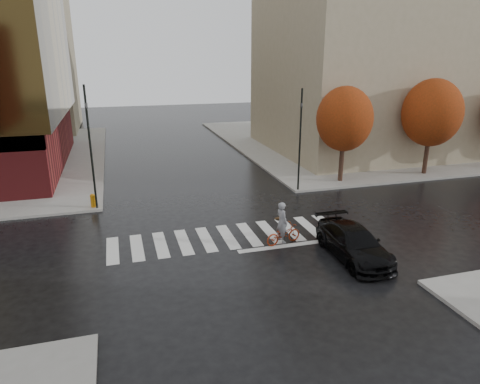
% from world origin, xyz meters
% --- Properties ---
extents(ground, '(120.00, 120.00, 0.00)m').
position_xyz_m(ground, '(0.00, 0.00, 0.00)').
color(ground, black).
rests_on(ground, ground).
extents(sidewalk_ne, '(30.00, 30.00, 0.15)m').
position_xyz_m(sidewalk_ne, '(21.00, 21.00, 0.07)').
color(sidewalk_ne, gray).
rests_on(sidewalk_ne, ground).
extents(crosswalk, '(12.00, 3.00, 0.01)m').
position_xyz_m(crosswalk, '(0.00, 0.50, 0.01)').
color(crosswalk, silver).
rests_on(crosswalk, ground).
extents(building_ne_tan, '(16.00, 16.00, 18.00)m').
position_xyz_m(building_ne_tan, '(17.00, 17.00, 9.15)').
color(building_ne_tan, gray).
rests_on(building_ne_tan, sidewalk_ne).
extents(building_nw_far, '(14.00, 12.00, 20.00)m').
position_xyz_m(building_nw_far, '(-16.00, 37.00, 10.15)').
color(building_nw_far, gray).
rests_on(building_nw_far, sidewalk_nw).
extents(tree_ne_a, '(3.80, 3.80, 6.50)m').
position_xyz_m(tree_ne_a, '(10.00, 7.40, 4.46)').
color(tree_ne_a, black).
rests_on(tree_ne_a, sidewalk_ne).
extents(tree_ne_b, '(4.20, 4.20, 6.89)m').
position_xyz_m(tree_ne_b, '(17.00, 7.40, 4.62)').
color(tree_ne_b, black).
rests_on(tree_ne_b, sidewalk_ne).
extents(sedan, '(2.05, 4.82, 1.39)m').
position_xyz_m(sedan, '(4.74, -3.23, 0.69)').
color(sedan, black).
rests_on(sedan, ground).
extents(cyclist, '(1.94, 1.03, 2.09)m').
position_xyz_m(cyclist, '(2.29, -1.00, 0.71)').
color(cyclist, '#97290D').
rests_on(cyclist, ground).
extents(traffic_light_nw, '(0.18, 0.16, 6.95)m').
position_xyz_m(traffic_light_nw, '(-6.30, 6.30, 4.07)').
color(traffic_light_nw, black).
rests_on(traffic_light_nw, sidewalk_nw).
extents(traffic_light_ne, '(0.16, 0.18, 6.49)m').
position_xyz_m(traffic_light_ne, '(6.30, 6.30, 3.77)').
color(traffic_light_ne, black).
rests_on(traffic_light_ne, sidewalk_ne).
extents(fire_hydrant, '(0.29, 0.29, 0.81)m').
position_xyz_m(fire_hydrant, '(-6.50, 6.50, 0.59)').
color(fire_hydrant, '#BD710B').
rests_on(fire_hydrant, sidewalk_nw).
extents(manhole, '(0.67, 0.67, 0.01)m').
position_xyz_m(manhole, '(3.36, 2.00, 0.01)').
color(manhole, '#442D18').
rests_on(manhole, ground).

